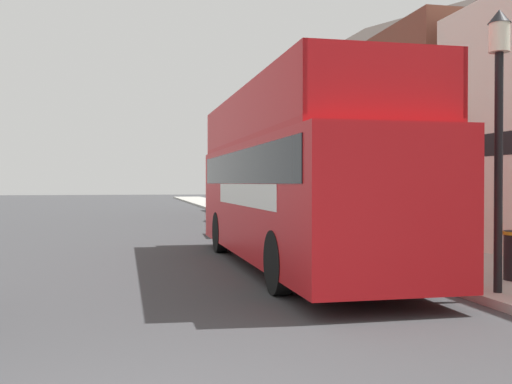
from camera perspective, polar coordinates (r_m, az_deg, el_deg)
The scene contains 7 objects.
ground_plane at distance 25.13m, azimuth -11.85°, elevation -3.42°, with size 144.00×144.00×0.00m, color #3D3D3F.
sidewalk at distance 23.19m, azimuth 5.58°, elevation -3.59°, with size 3.32×108.00×0.14m.
brick_terrace_rear at distance 30.88m, azimuth 10.32°, elevation 6.36°, with size 6.00×24.22×9.67m.
tour_bus at distance 13.29m, azimuth 3.48°, elevation 0.39°, with size 2.63×10.47×3.85m.
parked_car_ahead_of_bus at distance 21.31m, azimuth -0.63°, elevation -2.22°, with size 1.98×4.66×1.55m.
lamp_post_nearest at distance 10.24m, azimuth 22.13°, elevation 8.43°, with size 0.35×0.35×4.45m.
lamp_post_second at distance 18.08m, azimuth 6.97°, elevation 5.14°, with size 0.35×0.35×4.44m.
Camera 1 is at (0.01, -4.06, 1.87)m, focal length 42.00 mm.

